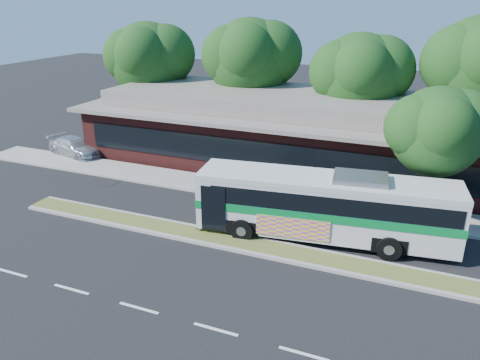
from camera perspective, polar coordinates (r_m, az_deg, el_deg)
The scene contains 11 objects.
ground at distance 20.07m, azimuth 3.18°, elevation -9.38°, with size 120.00×120.00×0.00m, color black.
median_strip at distance 20.52m, azimuth 3.74°, elevation -8.40°, with size 26.00×1.10×0.15m, color #525925.
sidewalk at distance 25.53m, azimuth 7.96°, elevation -2.37°, with size 44.00×2.60×0.12m, color gray.
parking_lot at distance 36.78m, azimuth -18.67°, elevation 4.05°, with size 14.00×12.00×0.01m, color black.
plaza_building at distance 30.94m, azimuth 11.32°, elevation 5.73°, with size 33.20×11.20×4.45m.
tree_bg_a at distance 37.62m, azimuth -10.48°, elevation 14.34°, with size 6.47×5.80×8.63m.
tree_bg_b at distance 34.91m, azimuth 1.98°, elevation 14.60°, with size 6.69×6.00×9.00m.
tree_bg_c at distance 32.09m, azimuth 15.08°, elevation 12.32°, with size 6.24×5.60×8.26m.
transit_bus at distance 21.09m, azimuth 10.48°, elevation -2.68°, with size 11.62×3.88×3.20m.
sedan at distance 34.29m, azimuth -19.48°, elevation 3.83°, with size 1.77×4.36×1.26m, color silver.
sidewalk_tree at distance 23.35m, azimuth 23.65°, elevation 5.58°, with size 4.66×4.18×6.61m.
Camera 1 is at (5.54, -16.34, 10.25)m, focal length 35.00 mm.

